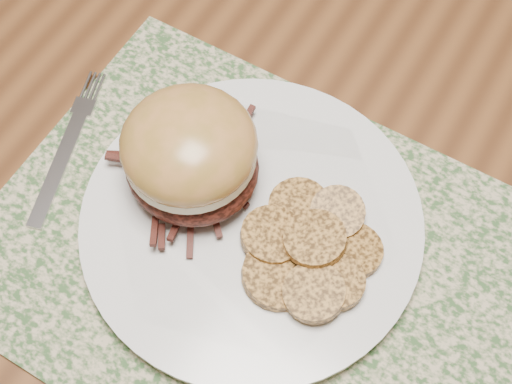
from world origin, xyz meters
TOP-DOWN VIEW (x-y plane):
  - ground at (0.00, 0.00)m, footprint 3.50×3.50m
  - dining_table at (0.00, 0.00)m, footprint 1.50×0.90m
  - placemat at (-0.13, -0.26)m, footprint 0.45×0.33m
  - dinner_plate at (-0.16, -0.23)m, footprint 0.26×0.26m
  - pork_sandwich at (-0.21, -0.23)m, footprint 0.13×0.13m
  - roasted_potatoes at (-0.10, -0.24)m, footprint 0.12×0.14m
  - fork at (-0.33, -0.25)m, footprint 0.06×0.16m

SIDE VIEW (x-z plane):
  - ground at x=0.00m, z-range 0.00..0.00m
  - dining_table at x=0.00m, z-range 0.30..1.05m
  - placemat at x=-0.13m, z-range 0.75..0.75m
  - fork at x=-0.33m, z-range 0.75..0.76m
  - dinner_plate at x=-0.16m, z-range 0.75..0.77m
  - roasted_potatoes at x=-0.10m, z-range 0.76..0.79m
  - pork_sandwich at x=-0.21m, z-range 0.77..0.85m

